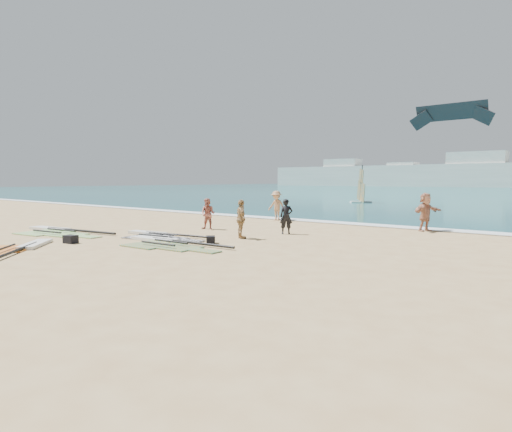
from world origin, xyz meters
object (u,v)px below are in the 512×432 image
Objects in this scene: beachgoer_left at (208,214)px; gear_bag_near at (71,239)px; rig_orange at (164,243)px; gear_bag_far at (211,240)px; person_wetsuit at (286,217)px; rig_red at (12,249)px; beachgoer_right at (425,212)px; rig_green at (56,231)px; beachgoer_mid at (276,206)px; rig_grey at (157,236)px; beachgoer_back at (241,219)px.

gear_bag_near is at bearing -116.25° from beachgoer_left.
beachgoer_left is at bearing 112.31° from rig_orange.
gear_bag_far is 4.47m from person_wetsuit.
beachgoer_right reaches higher than rig_red.
person_wetsuit is 4.35m from beachgoer_left.
beachgoer_right is (13.83, 11.73, 0.91)m from rig_green.
rig_green is 12.67m from beachgoer_mid.
rig_red is 2.23m from gear_bag_near.
rig_red is (4.01, -3.61, -0.00)m from rig_green.
rig_grey is at bearing -173.01° from person_wetsuit.
rig_orange is 2.88× the size of beachgoer_mid.
rig_orange is 3.84m from gear_bag_near.
rig_grey is at bearing -86.36° from beachgoer_mid.
rig_orange is 3.51m from beachgoer_back.
rig_orange is 10.88× the size of gear_bag_far.
beachgoer_right is at bearing 31.26° from rig_green.
beachgoer_mid reaches higher than rig_red.
beachgoer_mid is 0.97× the size of beachgoer_right.
gear_bag_near is (-0.02, 2.23, 0.11)m from rig_red.
gear_bag_far is at bearing 96.14° from rig_red.
gear_bag_near is 6.99m from beachgoer_back.
rig_red is 8.86× the size of gear_bag_near.
rig_green is 12.28× the size of gear_bag_far.
beachgoer_mid is (0.71, 13.11, 0.77)m from gear_bag_near.
rig_orange is at bearing -83.28° from beachgoer_left.
beachgoer_back reaches higher than rig_orange.
rig_green reaches higher than rig_orange.
beachgoer_left reaches higher than rig_green.
gear_bag_far reaches higher than rig_orange.
rig_green is 3.78× the size of beachgoer_left.
beachgoer_mid is (4.71, 11.73, 0.88)m from rig_green.
rig_orange is 3.25× the size of person_wetsuit.
beachgoer_mid reaches higher than rig_orange.
beachgoer_right is (4.75, 5.25, 0.13)m from person_wetsuit.
beachgoer_right reaches higher than beachgoer_mid.
person_wetsuit is at bearing 107.11° from rig_red.
beachgoer_right is (9.13, 0.00, 0.03)m from beachgoer_mid.
gear_bag_near is at bearing 83.65° from beachgoer_back.
beachgoer_back is at bearing -62.87° from beachgoer_mid.
beachgoer_back is (4.45, 7.56, 0.80)m from rig_red.
rig_grey is 2.41m from rig_orange.
beachgoer_back is at bearing 168.09° from beachgoer_right.
gear_bag_near is at bearing -91.75° from beachgoer_mid.
rig_green is 9.37m from beachgoer_back.
beachgoer_back reaches higher than rig_red.
rig_red is at bearing 170.09° from beachgoer_right.
rig_grey is 3.57m from beachgoer_left.
beachgoer_right is at bearing 15.29° from beachgoer_left.
gear_bag_near is 5.64m from gear_bag_far.
beachgoer_mid reaches higher than person_wetsuit.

